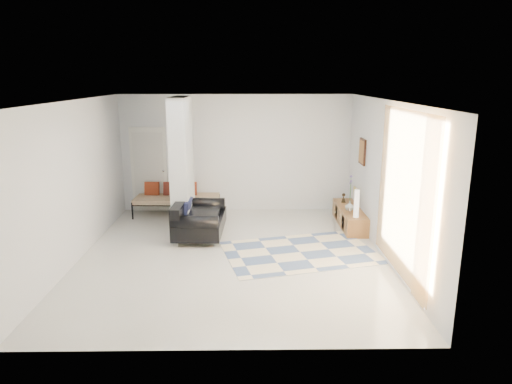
{
  "coord_description": "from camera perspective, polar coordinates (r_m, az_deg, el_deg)",
  "views": [
    {
      "loc": [
        0.32,
        -7.85,
        3.19
      ],
      "look_at": [
        0.44,
        0.6,
        1.05
      ],
      "focal_mm": 32.0,
      "sensor_mm": 36.0,
      "label": 1
    }
  ],
  "objects": [
    {
      "name": "wall_left",
      "position": [
        8.62,
        -21.7,
        1.2
      ],
      "size": [
        0.0,
        6.0,
        6.0
      ],
      "primitive_type": "plane",
      "rotation": [
        1.57,
        0.0,
        1.57
      ],
      "color": "silver",
      "rests_on": "ground"
    },
    {
      "name": "bronze_figurine",
      "position": [
        10.6,
        10.89,
        -0.72
      ],
      "size": [
        0.12,
        0.12,
        0.21
      ],
      "primitive_type": null,
      "rotation": [
        0.0,
        0.0,
        -0.14
      ],
      "color": "#302415",
      "rests_on": "media_console"
    },
    {
      "name": "loveseat",
      "position": [
        9.49,
        -7.38,
        -3.31
      ],
      "size": [
        1.0,
        1.64,
        0.76
      ],
      "rotation": [
        0.0,
        0.0,
        -0.04
      ],
      "color": "silver",
      "rests_on": "floor"
    },
    {
      "name": "ceiling",
      "position": [
        7.87,
        -3.24,
        11.35
      ],
      "size": [
        6.0,
        6.0,
        0.0
      ],
      "primitive_type": "plane",
      "rotation": [
        3.14,
        0.0,
        0.0
      ],
      "color": "white",
      "rests_on": "wall_back"
    },
    {
      "name": "partition_column",
      "position": [
        9.72,
        -9.24,
        3.41
      ],
      "size": [
        0.35,
        1.2,
        2.8
      ],
      "primitive_type": "cube",
      "color": "silver",
      "rests_on": "floor"
    },
    {
      "name": "wall_right",
      "position": [
        8.41,
        15.98,
        1.36
      ],
      "size": [
        0.0,
        6.0,
        6.0
      ],
      "primitive_type": "plane",
      "rotation": [
        1.57,
        0.0,
        -1.57
      ],
      "color": "silver",
      "rests_on": "ground"
    },
    {
      "name": "vase",
      "position": [
        9.99,
        11.62,
        -1.72
      ],
      "size": [
        0.2,
        0.2,
        0.2
      ],
      "primitive_type": "imported",
      "rotation": [
        0.0,
        0.0,
        -0.03
      ],
      "color": "silver",
      "rests_on": "media_console"
    },
    {
      "name": "media_console",
      "position": [
        10.25,
        11.62,
        -3.04
      ],
      "size": [
        0.45,
        1.71,
        0.8
      ],
      "color": "brown",
      "rests_on": "floor"
    },
    {
      "name": "daybed",
      "position": [
        10.97,
        -9.95,
        -0.69
      ],
      "size": [
        1.99,
        0.89,
        0.77
      ],
      "rotation": [
        0.0,
        0.0,
        -0.03
      ],
      "color": "black",
      "rests_on": "floor"
    },
    {
      "name": "wall_front",
      "position": [
        5.18,
        -4.37,
        -6.03
      ],
      "size": [
        6.0,
        0.0,
        6.0
      ],
      "primitive_type": "plane",
      "rotation": [
        -1.57,
        0.0,
        0.0
      ],
      "color": "silver",
      "rests_on": "ground"
    },
    {
      "name": "curtain",
      "position": [
        7.31,
        17.94,
        -0.26
      ],
      "size": [
        0.0,
        2.55,
        2.55
      ],
      "primitive_type": "plane",
      "rotation": [
        1.57,
        0.0,
        1.57
      ],
      "color": "#FFAC43",
      "rests_on": "wall_right"
    },
    {
      "name": "floor",
      "position": [
        8.48,
        -2.97,
        -7.91
      ],
      "size": [
        6.0,
        6.0,
        0.0
      ],
      "primitive_type": "plane",
      "color": "beige",
      "rests_on": "ground"
    },
    {
      "name": "wall_back",
      "position": [
        11.0,
        -2.5,
        4.82
      ],
      "size": [
        6.0,
        0.0,
        6.0
      ],
      "primitive_type": "plane",
      "rotation": [
        1.57,
        0.0,
        0.0
      ],
      "color": "silver",
      "rests_on": "ground"
    },
    {
      "name": "cylinder_lamp",
      "position": [
        9.5,
        12.46,
        -1.42
      ],
      "size": [
        0.11,
        0.11,
        0.57
      ],
      "primitive_type": "cylinder",
      "color": "white",
      "rests_on": "media_console"
    },
    {
      "name": "hallway_door",
      "position": [
        11.29,
        -13.22,
        2.74
      ],
      "size": [
        0.85,
        0.06,
        2.04
      ],
      "primitive_type": "cube",
      "color": "white",
      "rests_on": "floor"
    },
    {
      "name": "wall_art",
      "position": [
        9.97,
        13.16,
        4.94
      ],
      "size": [
        0.04,
        0.45,
        0.55
      ],
      "primitive_type": "cube",
      "color": "#36180E",
      "rests_on": "wall_right"
    },
    {
      "name": "area_rug",
      "position": [
        8.63,
        5.53,
        -7.51
      ],
      "size": [
        3.1,
        2.44,
        0.01
      ],
      "primitive_type": "cube",
      "rotation": [
        0.0,
        0.0,
        0.24
      ],
      "color": "beige",
      "rests_on": "floor"
    }
  ]
}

